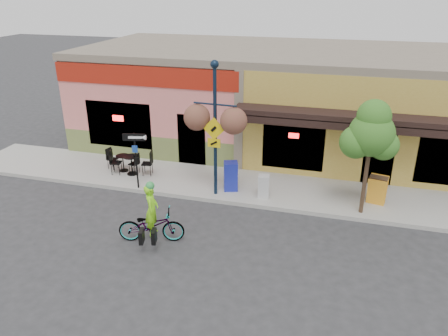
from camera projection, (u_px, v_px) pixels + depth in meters
name	position (u px, v px, depth m)	size (l,w,h in m)	color
ground	(243.00, 214.00, 14.84)	(90.00, 90.00, 0.00)	#2D2D30
sidewalk	(255.00, 187.00, 16.59)	(24.00, 3.00, 0.15)	#9E9B93
curb	(246.00, 205.00, 15.30)	(24.00, 0.12, 0.15)	#A8A59E
building	(280.00, 97.00, 20.60)	(18.20, 8.20, 4.50)	#E1756F
bicycle	(151.00, 225.00, 13.12)	(0.69, 1.99, 1.04)	maroon
cyclist_rider	(152.00, 217.00, 13.00)	(0.59, 0.39, 1.62)	#8DF419
lamp_post	(215.00, 131.00, 15.00)	(1.54, 0.62, 4.82)	#101E32
one_way_sign	(136.00, 161.00, 15.96)	(0.82, 0.18, 2.15)	black
cafe_set_left	(123.00, 161.00, 17.67)	(1.46, 0.73, 0.88)	black
cafe_set_right	(131.00, 162.00, 17.34)	(1.68, 0.84, 1.01)	black
newspaper_box_blue	(231.00, 176.00, 16.02)	(0.49, 0.44, 1.10)	#1A24A0
newspaper_box_grey	(264.00, 186.00, 15.54)	(0.39, 0.35, 0.83)	#BCBCBC
street_tree	(368.00, 158.00, 13.88)	(1.52, 1.52, 3.91)	#3D7A26
sandwich_board	(376.00, 192.00, 14.89)	(0.60, 0.44, 1.01)	#FFA928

